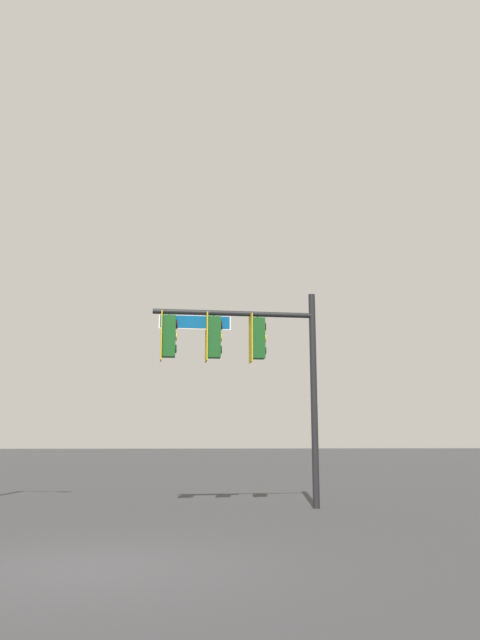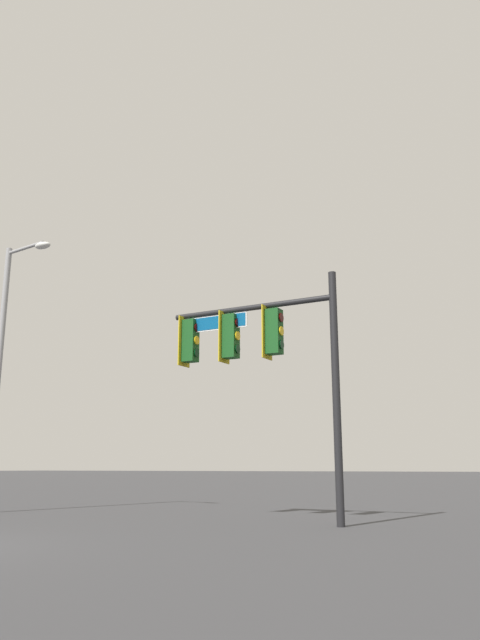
{
  "view_description": "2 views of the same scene",
  "coord_description": "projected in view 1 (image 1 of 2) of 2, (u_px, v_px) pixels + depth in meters",
  "views": [
    {
      "loc": [
        -0.83,
        9.08,
        1.65
      ],
      "look_at": [
        -3.33,
        -8.69,
        5.21
      ],
      "focal_mm": 35.0,
      "sensor_mm": 36.0,
      "label": 1
    },
    {
      "loc": [
        -9.85,
        6.07,
        1.24
      ],
      "look_at": [
        -2.13,
        -8.27,
        5.1
      ],
      "focal_mm": 35.0,
      "sensor_mm": 36.0,
      "label": 2
    }
  ],
  "objects": [
    {
      "name": "signal_pole_near",
      "position": [
        238.0,
        348.0,
        16.64
      ],
      "size": [
        4.43,
        0.53,
        5.7
      ],
      "color": "black",
      "rests_on": "ground_plane"
    },
    {
      "name": "ground_plane",
      "position": [
        85.0,
        568.0,
        8.38
      ],
      "size": [
        400.0,
        400.0,
        0.0
      ],
      "primitive_type": "plane",
      "color": "#38383A"
    }
  ]
}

